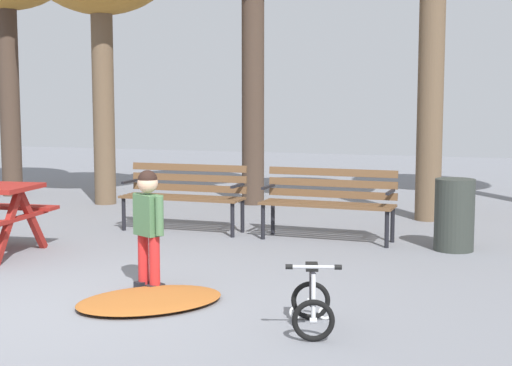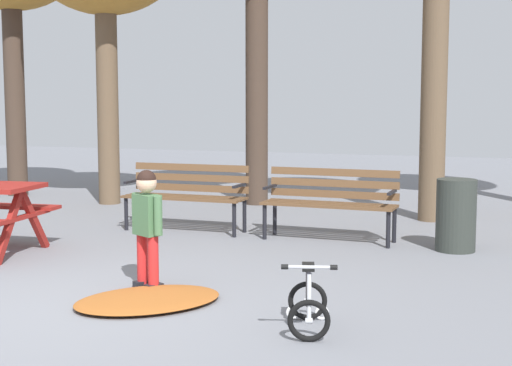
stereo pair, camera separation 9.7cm
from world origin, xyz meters
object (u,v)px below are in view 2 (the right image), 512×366
at_px(child_standing, 147,219).
at_px(kids_bicycle, 308,303).
at_px(park_bench_far_left, 187,191).
at_px(trash_bin, 456,215).
at_px(park_bench_left, 331,198).

bearing_deg(child_standing, kids_bicycle, -21.17).
distance_m(park_bench_far_left, trash_bin, 3.38).
relative_size(kids_bicycle, trash_bin, 0.78).
height_order(park_bench_left, kids_bicycle, park_bench_left).
bearing_deg(child_standing, park_bench_left, 72.15).
distance_m(child_standing, trash_bin, 3.61).
bearing_deg(child_standing, park_bench_far_left, 109.13).
height_order(child_standing, trash_bin, child_standing).
relative_size(park_bench_far_left, kids_bicycle, 2.57).
distance_m(park_bench_left, trash_bin, 1.49).
xyz_separation_m(park_bench_far_left, child_standing, (0.99, -2.84, 0.12)).
bearing_deg(trash_bin, park_bench_left, 174.26).
bearing_deg(child_standing, trash_bin, 48.43).
relative_size(park_bench_far_left, park_bench_left, 1.00).
bearing_deg(park_bench_far_left, child_standing, -70.87).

